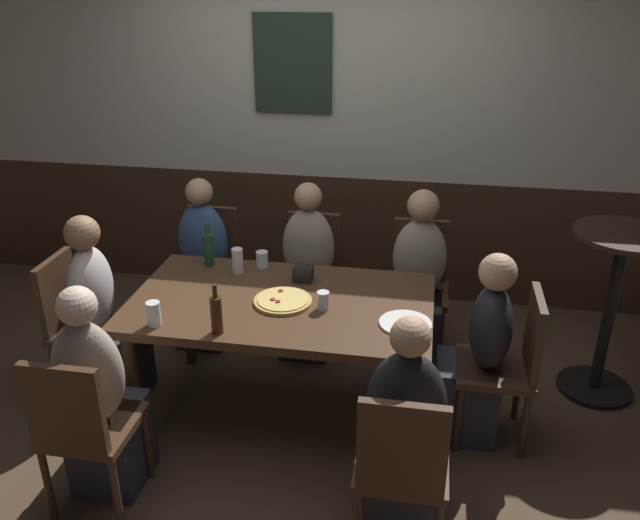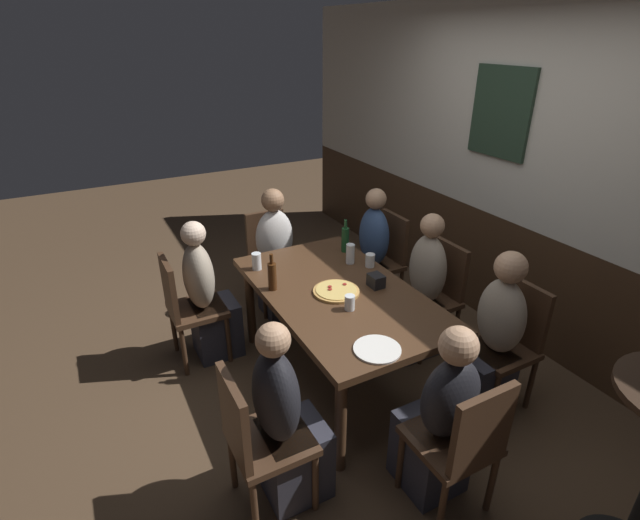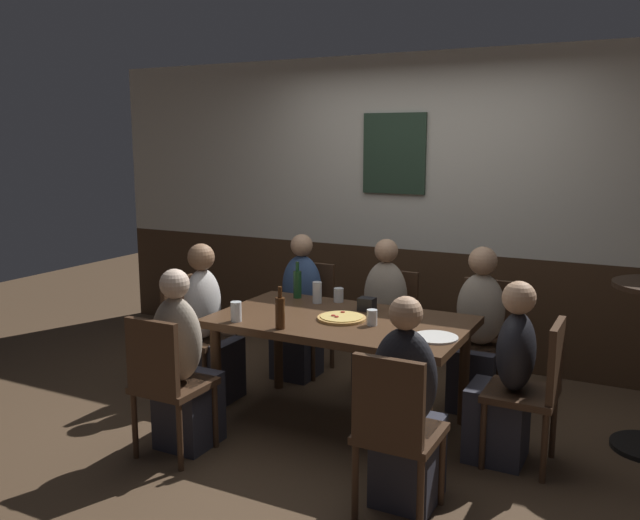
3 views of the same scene
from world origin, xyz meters
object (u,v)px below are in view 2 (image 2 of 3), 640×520
(beer_glass_half, at_px, (370,261))
(beer_glass_tall, at_px, (350,304))
(person_right_near, at_px, (286,428))
(tumbler_water, at_px, (350,255))
(condiment_caddy, at_px, (376,281))
(chair_mid_far, at_px, (436,291))
(beer_bottle_brown, at_px, (272,276))
(tumbler_short, at_px, (257,262))
(chair_left_far, at_px, (383,256))
(person_head_east, at_px, (439,425))
(chair_right_near, at_px, (257,436))
(beer_bottle_green, at_px, (345,239))
(chair_head_east, at_px, (462,441))
(chair_right_far, at_px, (508,338))
(person_left_far, at_px, (368,261))
(plate_white_large, at_px, (377,349))
(dining_table, at_px, (338,300))
(chair_head_west, at_px, (270,255))
(person_head_west, at_px, (278,263))
(person_mid_far, at_px, (420,297))
(pizza, at_px, (336,291))
(person_right_far, at_px, (491,346))
(chair_left_near, at_px, (186,305))

(beer_glass_half, bearing_deg, beer_glass_tall, -45.11)
(person_right_near, xyz_separation_m, tumbler_water, (-1.05, 1.02, 0.33))
(person_right_near, xyz_separation_m, condiment_caddy, (-0.65, 0.99, 0.31))
(chair_mid_far, distance_m, beer_bottle_brown, 1.35)
(chair_mid_far, xyz_separation_m, beer_glass_half, (-0.21, -0.50, 0.29))
(beer_glass_tall, bearing_deg, tumbler_short, -158.81)
(chair_left_far, distance_m, person_head_east, 2.00)
(chair_right_near, xyz_separation_m, beer_bottle_green, (-1.25, 1.26, 0.35))
(chair_head_east, bearing_deg, chair_right_far, 119.92)
(chair_right_near, relative_size, person_left_far, 0.77)
(chair_right_near, bearing_deg, plate_white_large, 93.07)
(beer_bottle_green, bearing_deg, dining_table, -34.57)
(dining_table, distance_m, beer_bottle_green, 0.67)
(chair_right_near, relative_size, person_head_east, 0.80)
(beer_glass_tall, bearing_deg, condiment_caddy, 118.38)
(chair_right_near, distance_m, person_head_east, 0.96)
(chair_head_west, xyz_separation_m, person_head_west, (0.16, 0.00, -0.01))
(chair_right_near, height_order, person_mid_far, person_mid_far)
(person_mid_far, bearing_deg, chair_head_west, -149.39)
(dining_table, relative_size, person_head_west, 1.42)
(chair_head_west, xyz_separation_m, beer_bottle_brown, (1.01, -0.39, 0.35))
(person_mid_far, height_order, pizza, person_mid_far)
(dining_table, distance_m, person_head_east, 1.09)
(chair_left_far, xyz_separation_m, person_head_east, (1.79, -0.89, -0.04))
(person_right_far, bearing_deg, beer_glass_half, -159.93)
(chair_right_far, relative_size, person_head_east, 0.80)
(person_right_near, bearing_deg, chair_head_east, 54.85)
(dining_table, xyz_separation_m, person_right_far, (0.72, 0.73, -0.17))
(chair_right_far, xyz_separation_m, tumbler_short, (-1.29, -1.27, 0.30))
(chair_head_east, xyz_separation_m, tumbler_water, (-1.56, 0.29, 0.31))
(person_left_far, relative_size, plate_white_large, 4.28)
(pizza, xyz_separation_m, beer_bottle_brown, (-0.25, -0.36, 0.09))
(chair_right_far, relative_size, beer_glass_tall, 8.78)
(plate_white_large, bearing_deg, chair_mid_far, 123.21)
(beer_glass_half, bearing_deg, dining_table, -62.03)
(person_right_far, relative_size, beer_bottle_brown, 4.36)
(person_left_far, bearing_deg, chair_left_near, -90.00)
(tumbler_water, bearing_deg, beer_glass_tall, -31.62)
(chair_left_far, xyz_separation_m, beer_glass_half, (0.51, -0.50, 0.29))
(chair_right_far, relative_size, beer_bottle_brown, 3.32)
(chair_left_near, distance_m, beer_bottle_green, 1.32)
(chair_head_east, bearing_deg, beer_bottle_green, 168.30)
(chair_right_far, xyz_separation_m, person_head_west, (-1.80, -0.89, -0.01))
(chair_head_east, bearing_deg, dining_table, 180.00)
(dining_table, relative_size, chair_right_near, 1.86)
(beer_glass_half, bearing_deg, plate_white_large, -31.25)
(beer_glass_half, height_order, tumbler_short, tumbler_short)
(chair_head_east, xyz_separation_m, pizza, (-1.22, -0.03, 0.26))
(chair_right_far, height_order, chair_head_east, same)
(chair_right_far, height_order, person_right_near, person_right_near)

